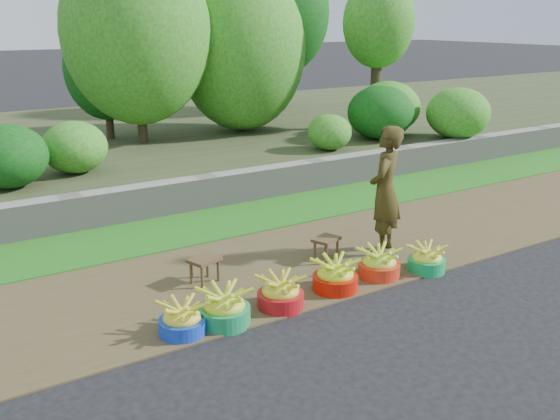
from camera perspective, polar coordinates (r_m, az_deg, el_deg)
ground_plane at (r=7.33m, az=7.56°, el=-7.80°), size 120.00×120.00×0.00m
dirt_shoulder at (r=8.23m, az=2.00°, el=-4.67°), size 80.00×2.50×0.02m
grass_verge at (r=9.84m, az=-4.57°, el=-0.92°), size 80.00×1.50×0.04m
retaining_wall at (r=10.50m, az=-6.77°, el=1.63°), size 80.00×0.35×0.55m
earth_bank at (r=14.97m, az=-15.01°, el=5.78°), size 80.00×10.00×0.50m
basin_a at (r=6.45m, az=-8.93°, el=-9.91°), size 0.48×0.48×0.36m
basin_b at (r=6.59m, az=-5.13°, el=-8.93°), size 0.55×0.55×0.41m
basin_c at (r=6.91m, az=0.05°, el=-7.65°), size 0.52×0.52×0.39m
basin_d at (r=7.35m, az=5.08°, el=-6.09°), size 0.54×0.54×0.40m
basin_e at (r=7.78m, az=9.04°, el=-4.92°), size 0.52×0.52×0.39m
basin_f at (r=8.09m, az=13.26°, el=-4.42°), size 0.47×0.47×0.35m
stool_left at (r=7.53m, az=-6.92°, el=-4.84°), size 0.42×0.37×0.31m
stool_right at (r=8.18m, az=4.25°, el=-2.96°), size 0.41×0.37×0.30m
vendor_woman at (r=8.37m, az=9.59°, el=1.78°), size 0.75×0.70×1.73m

